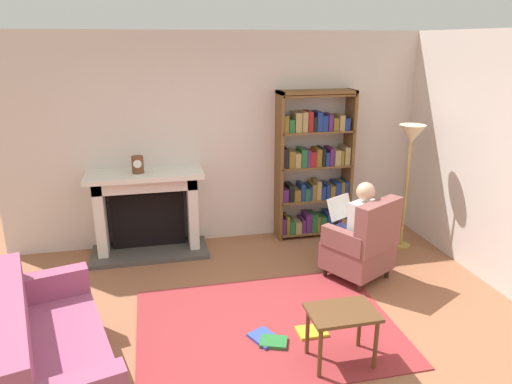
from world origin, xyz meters
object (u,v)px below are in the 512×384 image
object	(u,v)px
armchair_reading	(363,245)
floor_lamp	(411,145)
bookshelf	(314,168)
seated_reader	(356,225)
sofa_floral	(50,356)
fireplace	(147,209)
side_table	(342,319)
mantel_clock	(138,165)

from	to	relation	value
armchair_reading	floor_lamp	size ratio (longest dim) A/B	0.60
bookshelf	seated_reader	bearing A→B (deg)	-87.21
bookshelf	sofa_floral	world-z (taller)	bookshelf
fireplace	sofa_floral	distance (m)	2.59
sofa_floral	side_table	bearing A→B (deg)	-108.41
bookshelf	fireplace	bearing A→B (deg)	-179.11
bookshelf	armchair_reading	xyz separation A→B (m)	(0.12, -1.36, -0.53)
armchair_reading	side_table	distance (m)	1.52
mantel_clock	floor_lamp	xyz separation A→B (m)	(3.28, -0.51, 0.19)
seated_reader	bookshelf	bearing A→B (deg)	-116.10
mantel_clock	sofa_floral	xyz separation A→B (m)	(-0.67, -2.37, -0.85)
fireplace	sofa_floral	xyz separation A→B (m)	(-0.74, -2.47, -0.25)
armchair_reading	fireplace	bearing A→B (deg)	-58.58
mantel_clock	fireplace	bearing A→B (deg)	54.65
mantel_clock	bookshelf	size ratio (longest dim) A/B	0.10
sofa_floral	armchair_reading	bearing A→B (deg)	-84.05
mantel_clock	floor_lamp	world-z (taller)	floor_lamp
seated_reader	side_table	size ratio (longest dim) A/B	2.04
side_table	floor_lamp	xyz separation A→B (m)	(1.68, 2.01, 0.95)
seated_reader	floor_lamp	xyz separation A→B (m)	(0.95, 0.61, 0.73)
armchair_reading	sofa_floral	size ratio (longest dim) A/B	0.53
side_table	floor_lamp	size ratio (longest dim) A/B	0.35
bookshelf	seated_reader	world-z (taller)	bookshelf
fireplace	armchair_reading	size ratio (longest dim) A/B	1.48
sofa_floral	side_table	distance (m)	2.28
fireplace	floor_lamp	xyz separation A→B (m)	(3.21, -0.61, 0.79)
side_table	floor_lamp	distance (m)	2.79
bookshelf	floor_lamp	xyz separation A→B (m)	(1.01, -0.64, 0.40)
fireplace	side_table	distance (m)	3.04
bookshelf	armchair_reading	size ratio (longest dim) A/B	2.04
mantel_clock	bookshelf	bearing A→B (deg)	3.40
side_table	bookshelf	bearing A→B (deg)	75.82
armchair_reading	side_table	size ratio (longest dim) A/B	1.73
side_table	floor_lamp	bearing A→B (deg)	50.08
mantel_clock	side_table	world-z (taller)	mantel_clock
mantel_clock	floor_lamp	distance (m)	3.33
mantel_clock	side_table	bearing A→B (deg)	-57.59
sofa_floral	floor_lamp	distance (m)	4.49
bookshelf	floor_lamp	bearing A→B (deg)	-32.47
armchair_reading	side_table	world-z (taller)	armchair_reading
armchair_reading	side_table	xyz separation A→B (m)	(-0.79, -1.30, -0.02)
mantel_clock	armchair_reading	bearing A→B (deg)	-27.06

